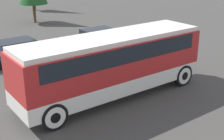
{
  "coord_description": "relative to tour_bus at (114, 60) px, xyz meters",
  "views": [
    {
      "loc": [
        -8.58,
        -11.65,
        6.86
      ],
      "look_at": [
        0.0,
        0.0,
        1.44
      ],
      "focal_mm": 50.0,
      "sensor_mm": 36.0,
      "label": 1
    }
  ],
  "objects": [
    {
      "name": "ground_plane",
      "position": [
        -0.1,
        -0.0,
        -1.94
      ],
      "size": [
        120.0,
        120.0,
        0.0
      ],
      "primitive_type": "plane",
      "color": "#423F3D"
    },
    {
      "name": "tour_bus",
      "position": [
        0.0,
        0.0,
        0.0
      ],
      "size": [
        9.9,
        2.63,
        3.2
      ],
      "color": "silver",
      "rests_on": "ground_plane"
    },
    {
      "name": "parked_car_near",
      "position": [
        4.58,
        8.03,
        -1.23
      ],
      "size": [
        4.58,
        1.88,
        1.4
      ],
      "color": "black",
      "rests_on": "ground_plane"
    },
    {
      "name": "parked_car_mid",
      "position": [
        -1.93,
        8.04,
        -1.18
      ],
      "size": [
        4.5,
        1.95,
        1.53
      ],
      "color": "navy",
      "rests_on": "ground_plane"
    },
    {
      "name": "parked_car_far",
      "position": [
        3.44,
        5.46,
        -1.22
      ],
      "size": [
        4.32,
        1.86,
        1.42
      ],
      "color": "silver",
      "rests_on": "ground_plane"
    }
  ]
}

